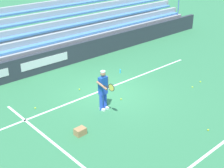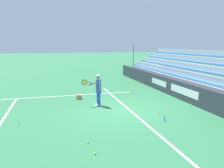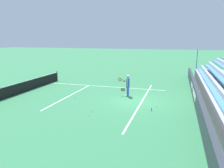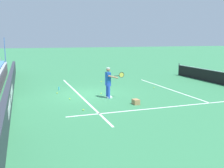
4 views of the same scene
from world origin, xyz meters
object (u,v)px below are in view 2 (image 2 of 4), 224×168
Objects in this scene: tennis_player at (98,90)px; tennis_ball_near_player at (19,123)px; tennis_ball_far_left at (105,111)px; tennis_ball_midcourt at (120,95)px; water_bottle at (165,119)px; tennis_ball_far_right at (88,142)px; ball_box_cardboard at (79,97)px; tennis_ball_stray_back at (95,154)px; tennis_ball_by_box at (137,104)px; tennis_ball_toward_net at (159,113)px.

tennis_player is 4.33m from tennis_ball_near_player.
tennis_ball_midcourt is at bearing -29.72° from tennis_ball_far_left.
tennis_ball_far_right is at bearing 110.04° from water_bottle.
tennis_ball_stray_back is (-7.18, 0.34, -0.10)m from ball_box_cardboard.
tennis_ball_midcourt is (7.43, -3.14, 0.00)m from tennis_ball_stray_back.
tennis_ball_midcourt is at bearing 4.23° from water_bottle.
tennis_ball_near_player is 0.30× the size of water_bottle.
tennis_ball_stray_back is 8.07m from tennis_ball_midcourt.
tennis_ball_stray_back is at bearing 146.16° from tennis_ball_by_box.
tennis_ball_stray_back is 1.00× the size of tennis_ball_near_player.
water_bottle reaches higher than tennis_ball_toward_net.
tennis_player is at bearing 5.62° from tennis_ball_far_left.
tennis_ball_by_box is at bearing -175.27° from tennis_ball_midcourt.
tennis_ball_midcourt and tennis_ball_far_right have the same top height.
tennis_ball_by_box and tennis_ball_midcourt have the same top height.
tennis_ball_near_player and tennis_ball_far_right have the same top height.
tennis_ball_stray_back is 0.30× the size of water_bottle.
tennis_ball_toward_net is 4.54m from tennis_ball_far_right.
tennis_ball_near_player is 4.01m from tennis_ball_far_left.
tennis_ball_stray_back and tennis_ball_far_right have the same top height.
tennis_ball_far_left is at bearing -174.38° from tennis_player.
ball_box_cardboard is at bearing -2.69° from tennis_ball_stray_back.
ball_box_cardboard reaches higher than tennis_ball_stray_back.
tennis_player reaches higher than tennis_ball_stray_back.
ball_box_cardboard is 6.06× the size of tennis_ball_stray_back.
tennis_ball_by_box is at bearing -99.13° from tennis_player.
tennis_ball_near_player is (-3.66, 2.99, -0.10)m from ball_box_cardboard.
tennis_player reaches higher than tennis_ball_by_box.
ball_box_cardboard is 6.06× the size of tennis_ball_by_box.
tennis_ball_stray_back is at bearing 167.43° from tennis_player.
tennis_ball_near_player is (-1.81, 3.84, -0.86)m from tennis_player.
tennis_ball_midcourt is 0.30× the size of water_bottle.
tennis_ball_by_box is at bearing -76.25° from tennis_ball_near_player.
tennis_player is 25.98× the size of tennis_ball_by_box.
water_bottle is (2.14, -3.53, 0.08)m from tennis_ball_stray_back.
tennis_ball_toward_net and tennis_ball_near_player have the same top height.
tennis_ball_by_box is at bearing -69.34° from tennis_ball_far_left.
ball_box_cardboard is 6.06× the size of tennis_ball_toward_net.
water_bottle is at bearing -175.77° from tennis_ball_midcourt.
tennis_ball_near_player is 1.00× the size of tennis_ball_midcourt.
water_bottle is (-2.84, -0.19, 0.08)m from tennis_ball_by_box.
tennis_ball_far_left is at bearing -17.12° from tennis_ball_stray_back.
tennis_ball_far_right is (-4.50, 1.29, -0.86)m from tennis_player.
tennis_ball_toward_net is (-1.80, -0.44, 0.00)m from tennis_ball_by_box.
tennis_ball_stray_back is 1.00× the size of tennis_ball_far_left.
tennis_ball_far_right is at bearing 140.40° from tennis_ball_by_box.
ball_box_cardboard is 6.06× the size of tennis_ball_far_left.
tennis_ball_stray_back is 0.83m from tennis_ball_far_right.
water_bottle is (1.32, -3.63, 0.08)m from tennis_ball_far_right.
tennis_ball_stray_back is 4.41m from tennis_ball_far_left.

